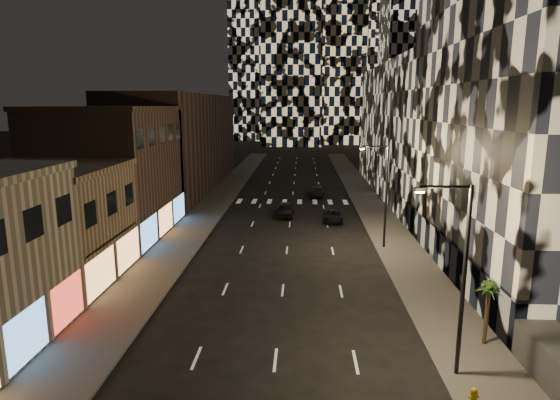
# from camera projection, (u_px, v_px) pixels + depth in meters

# --- Properties ---
(sidewalk_left) EXTENTS (4.00, 120.00, 0.15)m
(sidewalk_left) POSITION_uv_depth(u_px,v_px,m) (217.00, 200.00, 62.04)
(sidewalk_left) COLOR #47443F
(sidewalk_left) RESTS_ON ground
(sidewalk_right) EXTENTS (4.00, 120.00, 0.15)m
(sidewalk_right) POSITION_uv_depth(u_px,v_px,m) (368.00, 202.00, 61.12)
(sidewalk_right) COLOR #47443F
(sidewalk_right) RESTS_ON ground
(curb_left) EXTENTS (0.20, 120.00, 0.15)m
(curb_left) POSITION_uv_depth(u_px,v_px,m) (233.00, 201.00, 61.94)
(curb_left) COLOR #4C4C47
(curb_left) RESTS_ON ground
(curb_right) EXTENTS (0.20, 120.00, 0.15)m
(curb_right) POSITION_uv_depth(u_px,v_px,m) (352.00, 202.00, 61.21)
(curb_right) COLOR #4C4C47
(curb_right) RESTS_ON ground
(retail_tan) EXTENTS (10.00, 10.00, 8.00)m
(retail_tan) POSITION_uv_depth(u_px,v_px,m) (45.00, 227.00, 33.19)
(retail_tan) COLOR #886D52
(retail_tan) RESTS_ON ground
(retail_brown) EXTENTS (10.00, 15.00, 12.00)m
(retail_brown) POSITION_uv_depth(u_px,v_px,m) (112.00, 174.00, 45.02)
(retail_brown) COLOR #463128
(retail_brown) RESTS_ON ground
(retail_filler_left) EXTENTS (10.00, 40.00, 14.00)m
(retail_filler_left) POSITION_uv_depth(u_px,v_px,m) (182.00, 142.00, 70.75)
(retail_filler_left) COLOR #463128
(retail_filler_left) RESTS_ON ground
(midrise_base) EXTENTS (0.60, 25.00, 3.00)m
(midrise_base) POSITION_uv_depth(u_px,v_px,m) (445.00, 252.00, 35.77)
(midrise_base) COLOR #383838
(midrise_base) RESTS_ON ground
(midrise_filler_right) EXTENTS (16.00, 40.00, 18.00)m
(midrise_filler_right) POSITION_uv_depth(u_px,v_px,m) (436.00, 130.00, 65.72)
(midrise_filler_right) COLOR #232326
(midrise_filler_right) RESTS_ON ground
(streetlight_near) EXTENTS (2.55, 0.25, 9.00)m
(streetlight_near) POSITION_uv_depth(u_px,v_px,m) (459.00, 268.00, 20.99)
(streetlight_near) COLOR black
(streetlight_near) RESTS_ON sidewalk_right
(streetlight_far) EXTENTS (2.55, 0.25, 9.00)m
(streetlight_far) POSITION_uv_depth(u_px,v_px,m) (384.00, 189.00, 40.56)
(streetlight_far) COLOR black
(streetlight_far) RESTS_ON sidewalk_right
(car_dark_midlane) EXTENTS (1.94, 4.68, 1.59)m
(car_dark_midlane) POSITION_uv_depth(u_px,v_px,m) (285.00, 210.00, 53.28)
(car_dark_midlane) COLOR black
(car_dark_midlane) RESTS_ON ground
(car_dark_oncoming) EXTENTS (2.42, 5.15, 1.45)m
(car_dark_oncoming) POSITION_uv_depth(u_px,v_px,m) (317.00, 191.00, 65.12)
(car_dark_oncoming) COLOR black
(car_dark_oncoming) RESTS_ON ground
(car_dark_rightlane) EXTENTS (2.34, 4.57, 1.24)m
(car_dark_rightlane) POSITION_uv_depth(u_px,v_px,m) (334.00, 216.00, 50.80)
(car_dark_rightlane) COLOR black
(car_dark_rightlane) RESTS_ON ground
(fire_hydrant) EXTENTS (0.42, 0.40, 0.85)m
(fire_hydrant) POSITION_uv_depth(u_px,v_px,m) (474.00, 398.00, 19.51)
(fire_hydrant) COLOR gold
(fire_hydrant) RESTS_ON sidewalk_right
(palm_tree) EXTENTS (1.76, 1.72, 3.44)m
(palm_tree) POSITION_uv_depth(u_px,v_px,m) (489.00, 293.00, 24.21)
(palm_tree) COLOR #47331E
(palm_tree) RESTS_ON sidewalk_right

